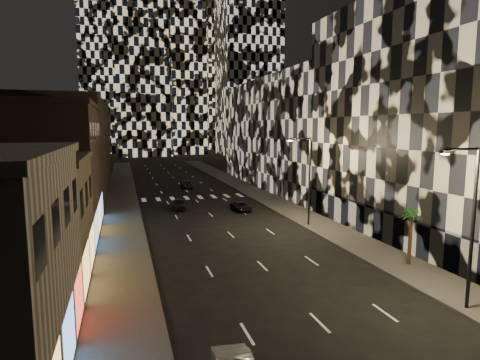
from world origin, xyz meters
TOP-DOWN VIEW (x-y plane):
  - sidewalk_left at (-10.00, 50.00)m, footprint 4.00×120.00m
  - sidewalk_right at (10.00, 50.00)m, footprint 4.00×120.00m
  - curb_left at (-7.90, 50.00)m, footprint 0.20×120.00m
  - curb_right at (7.90, 50.00)m, footprint 0.20×120.00m
  - retail_tan at (-17.00, 21.00)m, footprint 10.00×10.00m
  - retail_brown at (-17.00, 33.50)m, footprint 10.00×15.00m
  - retail_filler_left at (-17.00, 60.00)m, footprint 10.00×40.00m
  - midrise_right at (20.00, 24.50)m, footprint 16.00×25.00m
  - midrise_base at (12.30, 24.50)m, footprint 0.60×25.00m
  - midrise_filler_right at (20.00, 57.00)m, footprint 16.00×40.00m
  - tower_right_mid at (35.00, 135.00)m, footprint 20.00×20.00m
  - tower_center_low at (-2.00, 140.00)m, footprint 18.00×18.00m
  - streetlight_near at (8.35, 10.00)m, footprint 2.55×0.25m
  - streetlight_far at (8.35, 30.00)m, footprint 2.55×0.25m
  - car_dark_midlane at (-3.09, 42.16)m, footprint 1.90×4.03m
  - car_dark_oncoming at (0.50, 59.67)m, footprint 2.19×4.75m
  - car_dark_rightlane at (4.00, 39.04)m, footprint 2.01×3.98m
  - palm_tree at (10.39, 16.97)m, footprint 2.14×2.10m

SIDE VIEW (x-z plane):
  - sidewalk_left at x=-10.00m, z-range 0.00..0.15m
  - sidewalk_right at x=10.00m, z-range 0.00..0.15m
  - curb_left at x=-7.90m, z-range 0.00..0.15m
  - curb_right at x=7.90m, z-range 0.00..0.15m
  - car_dark_rightlane at x=4.00m, z-range 0.00..1.08m
  - car_dark_midlane at x=-3.09m, z-range 0.00..1.33m
  - car_dark_oncoming at x=0.50m, z-range 0.00..1.35m
  - midrise_base at x=12.30m, z-range 0.00..3.00m
  - palm_tree at x=10.39m, z-range 1.51..5.69m
  - retail_tan at x=-17.00m, z-range 0.00..8.00m
  - streetlight_near at x=8.35m, z-range 0.85..9.85m
  - streetlight_far at x=8.35m, z-range 0.85..9.85m
  - retail_brown at x=-17.00m, z-range 0.00..12.00m
  - retail_filler_left at x=-17.00m, z-range 0.00..14.00m
  - midrise_filler_right at x=20.00m, z-range 0.00..18.00m
  - midrise_right at x=20.00m, z-range 0.00..22.00m
  - tower_center_low at x=-2.00m, z-range 0.00..95.00m
  - tower_right_mid at x=35.00m, z-range 0.00..100.00m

